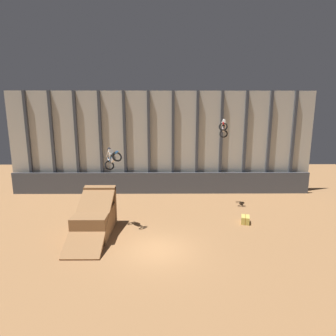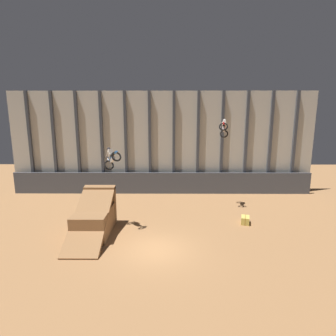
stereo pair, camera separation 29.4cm
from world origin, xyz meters
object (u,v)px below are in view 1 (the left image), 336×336
object	(u,v)px
rider_bike_right_air	(223,128)
hay_bale_trackside	(245,220)
rider_bike_left_air	(112,158)
dirt_ramp	(96,218)

from	to	relation	value
rider_bike_right_air	hay_bale_trackside	xyz separation A→B (m)	(1.12, -3.81, -6.82)
rider_bike_left_air	dirt_ramp	bearing A→B (deg)	171.52
dirt_ramp	rider_bike_left_air	distance (m)	4.38
dirt_ramp	hay_bale_trackside	world-z (taller)	dirt_ramp
dirt_ramp	hay_bale_trackside	bearing A→B (deg)	8.12
rider_bike_left_air	rider_bike_right_air	size ratio (longest dim) A/B	0.97
dirt_ramp	rider_bike_right_air	bearing A→B (deg)	28.59
rider_bike_right_air	hay_bale_trackside	bearing A→B (deg)	-58.60
dirt_ramp	rider_bike_left_air	bearing A→B (deg)	29.97
rider_bike_right_air	dirt_ramp	bearing A→B (deg)	-136.42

